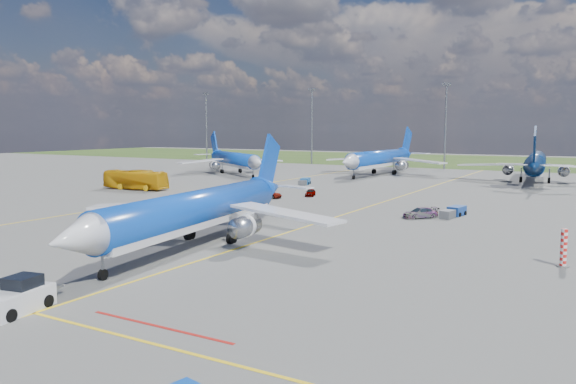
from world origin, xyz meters
The scene contains 16 objects.
ground centered at (0.00, 0.00, 0.00)m, with size 400.00×400.00×0.00m, color #50504E.
grass_strip centered at (0.00, 150.00, 0.00)m, with size 400.00×80.00×0.01m, color #2D4719.
taxiway_lines centered at (0.17, 27.70, 0.01)m, with size 60.25×160.00×0.02m.
floodlight_masts centered at (10.00, 110.00, 12.56)m, with size 202.20×0.50×22.70m.
warning_post centered at (26.00, 8.00, 1.50)m, with size 0.50×0.50×3.00m, color red.
bg_jet_nw centered at (-49.01, 68.68, 0.00)m, with size 28.34×37.20×9.74m, color #0D44BB, non-canonical shape.
bg_jet_nnw centered at (-17.92, 82.90, 0.00)m, with size 31.57×41.44×10.85m, color #0D44BB, non-canonical shape.
bg_jet_n centered at (15.34, 83.88, 0.00)m, with size 31.71×41.61×10.90m, color #081F45, non-canonical shape.
main_airliner centered at (-3.77, -0.51, 0.00)m, with size 28.66×37.62×9.85m, color #0D44BB, non-canonical shape.
pushback_tug centered at (-1.15, -20.26, 0.82)m, with size 2.99×6.13×2.04m.
apron_bus centered at (-43.92, 31.65, 1.73)m, with size 2.91×12.43×3.46m, color #DC9E0C.
service_car_a centered at (-12.67, 38.70, 0.58)m, with size 1.38×3.42×1.17m, color #999999.
service_car_b centered at (-17.02, 33.17, 0.58)m, with size 1.92×4.16×1.16m, color #999999.
service_car_c centered at (9.13, 25.88, 0.63)m, with size 1.78×4.37×1.27m, color #999999.
baggage_tug_w centered at (12.29, 29.24, 0.55)m, with size 2.20×5.36×1.17m.
baggage_tug_c centered at (-22.03, 53.90, 0.57)m, with size 3.04×5.63×1.22m.
Camera 1 is at (28.98, -40.11, 10.83)m, focal length 35.00 mm.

